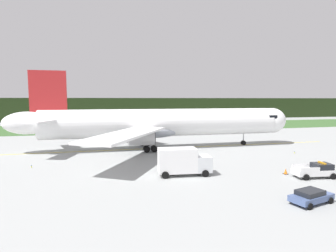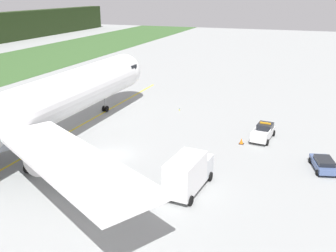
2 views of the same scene
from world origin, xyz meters
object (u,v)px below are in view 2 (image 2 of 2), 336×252
ops_pickup_truck (263,132)px  catering_truck (188,172)px  airliner (20,114)px  apron_cone (241,141)px  staff_car (323,163)px

ops_pickup_truck → catering_truck: 16.68m
airliner → ops_pickup_truck: 28.76m
airliner → catering_truck: (-1.25, -19.49, -3.14)m
catering_truck → apron_cone: catering_truck is taller
catering_truck → staff_car: catering_truck is taller
staff_car → apron_cone: 10.14m
ops_pickup_truck → catering_truck: size_ratio=0.78×
apron_cone → catering_truck: bearing=168.7°
staff_car → ops_pickup_truck: bearing=45.1°
catering_truck → apron_cone: 13.61m
ops_pickup_truck → catering_truck: bearing=162.9°
ops_pickup_truck → catering_truck: (-15.91, 4.91, 0.95)m
catering_truck → apron_cone: bearing=-11.3°
airliner → ops_pickup_truck: size_ratio=10.40×
catering_truck → staff_car: 14.93m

